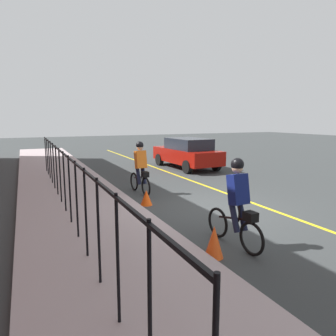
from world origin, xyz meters
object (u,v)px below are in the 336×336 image
cyclist_lead (140,168)px  patrol_sedan (187,153)px  traffic_cone_far (214,242)px  cyclist_follow (237,203)px  traffic_cone_near (146,198)px

cyclist_lead → patrol_sedan: 6.02m
patrol_sedan → traffic_cone_far: patrol_sedan is taller
traffic_cone_far → cyclist_follow: bearing=-72.0°
cyclist_lead → cyclist_follow: same height
cyclist_lead → cyclist_follow: bearing=179.3°
patrol_sedan → traffic_cone_far: 10.68m
traffic_cone_near → traffic_cone_far: size_ratio=0.76×
cyclist_lead → patrol_sedan: cyclist_lead is taller
patrol_sedan → traffic_cone_far: size_ratio=7.32×
traffic_cone_near → traffic_cone_far: traffic_cone_far is taller
cyclist_follow → patrol_sedan: cyclist_follow is taller
traffic_cone_far → cyclist_lead: bearing=-5.2°
cyclist_lead → traffic_cone_far: bearing=171.9°
traffic_cone_near → traffic_cone_far: bearing=177.9°
patrol_sedan → traffic_cone_near: 7.32m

